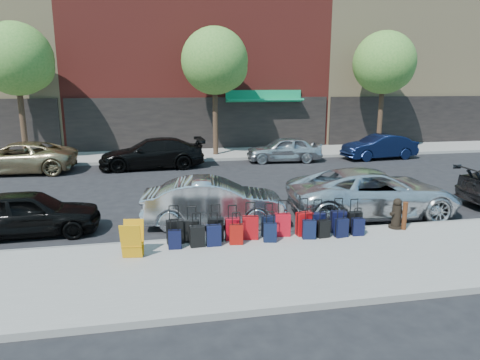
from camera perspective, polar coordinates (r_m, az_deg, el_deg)
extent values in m
plane|color=black|center=(16.35, -0.51, -2.35)|extent=(120.00, 120.00, 0.00)
cube|color=gray|center=(10.35, 6.12, -11.16)|extent=(60.00, 4.00, 0.15)
cube|color=gray|center=(26.03, -4.49, 3.45)|extent=(60.00, 4.00, 0.15)
cube|color=gray|center=(12.15, 3.34, -7.40)|extent=(60.00, 0.08, 0.15)
cube|color=gray|center=(24.05, -3.94, 2.69)|extent=(60.00, 0.08, 0.15)
cube|color=maroon|center=(34.14, -6.44, 22.34)|extent=(17.00, 12.00, 20.00)
cube|color=black|center=(27.75, -5.00, 7.39)|extent=(16.66, 0.15, 3.40)
cube|color=#0E8352|center=(28.00, 3.32, 10.55)|extent=(5.00, 0.91, 0.27)
cube|color=#0E8352|center=(28.28, 3.18, 11.28)|extent=(5.00, 0.10, 0.60)
cube|color=tan|center=(38.75, 19.41, 19.07)|extent=(15.00, 12.00, 18.00)
cube|color=black|center=(33.42, 23.68, 7.28)|extent=(14.70, 0.15, 3.40)
cylinder|color=black|center=(26.09, -27.04, 7.61)|extent=(0.30, 0.30, 4.80)
sphere|color=#397928|center=(26.07, -27.71, 14.10)|extent=(3.80, 3.80, 3.80)
sphere|color=#397928|center=(25.89, -26.32, 13.41)|extent=(2.58, 2.58, 2.58)
cylinder|color=black|center=(25.31, -3.32, 8.84)|extent=(0.30, 0.30, 4.80)
sphere|color=#397928|center=(25.29, -3.40, 15.57)|extent=(3.80, 3.80, 3.80)
sphere|color=#397928|center=(25.36, -2.00, 14.72)|extent=(2.58, 2.58, 2.58)
cylinder|color=black|center=(28.65, 18.24, 8.69)|extent=(0.30, 0.30, 4.80)
sphere|color=#397928|center=(28.63, 18.66, 14.62)|extent=(3.80, 3.80, 3.80)
sphere|color=#397928|center=(28.91, 19.67, 13.76)|extent=(2.58, 2.58, 2.58)
cube|color=black|center=(11.39, -8.68, -6.82)|extent=(0.45, 0.29, 0.64)
cylinder|color=black|center=(11.18, -8.80, -3.49)|extent=(0.24, 0.06, 0.03)
cube|color=black|center=(11.46, -6.46, -6.75)|extent=(0.43, 0.30, 0.60)
cylinder|color=black|center=(11.26, -6.54, -3.64)|extent=(0.22, 0.08, 0.03)
cube|color=black|center=(11.49, -3.27, -6.57)|extent=(0.45, 0.30, 0.62)
cylinder|color=black|center=(11.29, -3.31, -3.36)|extent=(0.23, 0.08, 0.03)
cube|color=maroon|center=(11.55, -0.97, -6.53)|extent=(0.39, 0.22, 0.59)
cylinder|color=black|center=(11.35, -0.99, -3.51)|extent=(0.22, 0.03, 0.03)
cube|color=#97090F|center=(11.58, 1.39, -6.36)|extent=(0.46, 0.30, 0.63)
cylinder|color=black|center=(11.38, 1.41, -3.11)|extent=(0.24, 0.07, 0.03)
cube|color=black|center=(11.78, 3.93, -6.18)|extent=(0.42, 0.27, 0.58)
cylinder|color=black|center=(11.59, 3.98, -3.23)|extent=(0.22, 0.07, 0.03)
cube|color=#B50B19|center=(11.87, 5.70, -5.97)|extent=(0.44, 0.29, 0.62)
cylinder|color=black|center=(11.67, 5.77, -2.83)|extent=(0.23, 0.07, 0.03)
cube|color=#A20A0D|center=(11.98, 8.57, -5.80)|extent=(0.47, 0.31, 0.65)
cylinder|color=black|center=(11.78, 8.68, -2.55)|extent=(0.24, 0.07, 0.03)
cube|color=black|center=(12.14, 10.35, -5.72)|extent=(0.41, 0.23, 0.61)
cylinder|color=black|center=(11.95, 10.48, -2.71)|extent=(0.23, 0.03, 0.03)
cube|color=black|center=(12.40, 12.98, -5.44)|extent=(0.42, 0.26, 0.61)
cylinder|color=black|center=(12.21, 13.13, -2.49)|extent=(0.23, 0.05, 0.03)
cube|color=black|center=(12.55, 14.98, -5.39)|extent=(0.39, 0.22, 0.59)
cylinder|color=black|center=(12.37, 15.14, -2.59)|extent=(0.22, 0.03, 0.03)
cube|color=black|center=(11.07, -8.69, -7.86)|extent=(0.33, 0.20, 0.48)
cylinder|color=black|center=(10.90, -8.78, -5.29)|extent=(0.18, 0.04, 0.03)
cube|color=black|center=(11.12, -5.72, -7.48)|extent=(0.38, 0.23, 0.55)
cylinder|color=black|center=(10.93, -5.79, -4.54)|extent=(0.21, 0.04, 0.03)
cube|color=black|center=(11.14, -3.53, -7.39)|extent=(0.37, 0.22, 0.55)
cylinder|color=black|center=(10.95, -3.57, -4.47)|extent=(0.21, 0.03, 0.03)
cube|color=maroon|center=(11.24, -0.51, -7.26)|extent=(0.38, 0.26, 0.52)
cylinder|color=black|center=(11.05, -0.52, -4.49)|extent=(0.20, 0.06, 0.03)
cube|color=black|center=(11.43, 4.03, -6.99)|extent=(0.38, 0.26, 0.51)
cylinder|color=black|center=(11.25, 4.07, -4.32)|extent=(0.20, 0.07, 0.03)
cube|color=black|center=(11.76, 9.18, -6.52)|extent=(0.38, 0.26, 0.52)
cylinder|color=black|center=(11.59, 9.28, -3.89)|extent=(0.20, 0.07, 0.03)
cube|color=black|center=(11.93, 11.07, -6.40)|extent=(0.35, 0.23, 0.48)
cylinder|color=black|center=(11.77, 11.18, -3.97)|extent=(0.19, 0.05, 0.03)
cube|color=black|center=(12.06, 13.36, -6.22)|extent=(0.38, 0.26, 0.52)
cylinder|color=black|center=(11.89, 13.50, -3.65)|extent=(0.20, 0.06, 0.03)
cube|color=black|center=(12.31, 15.44, -6.04)|extent=(0.33, 0.20, 0.48)
cylinder|color=black|center=(12.15, 15.58, -3.71)|extent=(0.18, 0.04, 0.03)
cylinder|color=black|center=(13.32, 20.02, -5.87)|extent=(0.40, 0.40, 0.07)
cylinder|color=black|center=(13.21, 20.14, -4.44)|extent=(0.27, 0.27, 0.63)
sphere|color=black|center=(13.11, 20.27, -2.81)|extent=(0.25, 0.25, 0.25)
cylinder|color=black|center=(13.19, 20.16, -4.16)|extent=(0.46, 0.22, 0.11)
cylinder|color=#38190C|center=(13.14, 21.09, -4.53)|extent=(0.13, 0.13, 0.80)
cylinder|color=#38190C|center=(13.03, 21.23, -2.86)|extent=(0.15, 0.15, 0.04)
cube|color=orange|center=(10.55, -14.34, -7.98)|extent=(0.52, 0.29, 0.88)
cube|color=orange|center=(10.84, -13.98, -7.39)|extent=(0.52, 0.29, 0.88)
cube|color=orange|center=(10.74, -14.12, -8.35)|extent=(0.53, 0.39, 0.02)
imported|color=black|center=(13.61, -26.32, -3.94)|extent=(3.92, 1.68, 1.32)
imported|color=#B4B6BB|center=(13.13, -3.49, -2.92)|extent=(4.47, 1.93, 1.43)
imported|color=silver|center=(14.66, 17.34, -1.60)|extent=(5.69, 2.88, 1.54)
imported|color=tan|center=(23.33, -27.61, 2.64)|extent=(5.51, 2.72, 1.50)
imported|color=black|center=(22.37, -11.65, 3.50)|extent=(5.40, 2.41, 1.54)
imported|color=#B9BCC0|center=(23.88, 5.87, 4.11)|extent=(4.26, 2.01, 1.41)
imported|color=#0B1634|center=(25.93, 18.08, 4.23)|extent=(4.40, 1.90, 1.41)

